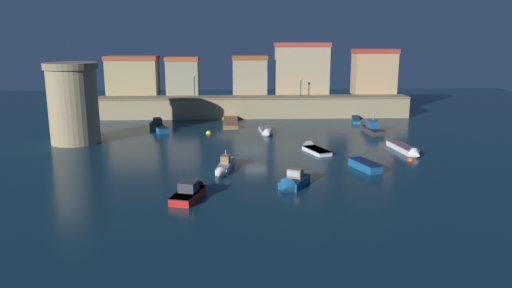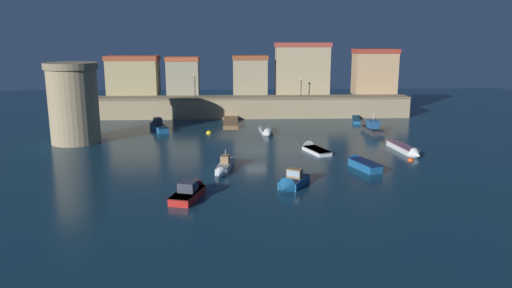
% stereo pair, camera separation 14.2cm
% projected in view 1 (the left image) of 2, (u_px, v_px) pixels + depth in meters
% --- Properties ---
extents(ground_plane, '(128.30, 128.30, 0.00)m').
position_uv_depth(ground_plane, '(256.00, 150.00, 58.40)').
color(ground_plane, '#112D3D').
extents(quay_wall, '(52.27, 4.04, 3.46)m').
position_uv_depth(quay_wall, '(250.00, 107.00, 80.66)').
color(quay_wall, '#9E8966').
rests_on(quay_wall, ground).
extents(old_town_backdrop, '(49.31, 4.87, 8.84)m').
position_uv_depth(old_town_backdrop, '(255.00, 73.00, 83.34)').
color(old_town_backdrop, tan).
rests_on(old_town_backdrop, ground).
extents(fortress_tower, '(6.53, 6.53, 10.10)m').
position_uv_depth(fortress_tower, '(73.00, 103.00, 61.35)').
color(fortress_tower, '#9E8966').
rests_on(fortress_tower, ground).
extents(pier_dock, '(2.19, 8.77, 0.70)m').
position_uv_depth(pier_dock, '(231.00, 122.00, 74.76)').
color(pier_dock, brown).
rests_on(pier_dock, ground).
extents(quay_lamp_0, '(0.32, 0.32, 3.65)m').
position_uv_depth(quay_lamp_0, '(194.00, 82.00, 79.34)').
color(quay_lamp_0, black).
rests_on(quay_lamp_0, quay_wall).
extents(quay_lamp_1, '(0.32, 0.32, 2.97)m').
position_uv_depth(quay_lamp_1, '(301.00, 84.00, 80.21)').
color(quay_lamp_1, black).
rests_on(quay_lamp_1, quay_wall).
extents(moored_boat_0, '(3.14, 5.66, 1.99)m').
position_uv_depth(moored_boat_0, '(191.00, 191.00, 41.93)').
color(moored_boat_0, red).
rests_on(moored_boat_0, ground).
extents(moored_boat_1, '(2.25, 7.41, 1.30)m').
position_uv_depth(moored_boat_1, '(406.00, 149.00, 57.24)').
color(moored_boat_1, white).
rests_on(moored_boat_1, ground).
extents(moored_boat_2, '(1.80, 6.05, 1.35)m').
position_uv_depth(moored_boat_2, '(267.00, 131.00, 67.98)').
color(moored_boat_2, silver).
rests_on(moored_boat_2, ground).
extents(moored_boat_3, '(3.08, 5.42, 1.41)m').
position_uv_depth(moored_boat_3, '(361.00, 163.00, 50.84)').
color(moored_boat_3, '#195689').
rests_on(moored_boat_3, ground).
extents(moored_boat_4, '(3.88, 6.46, 2.03)m').
position_uv_depth(moored_boat_4, '(157.00, 126.00, 70.64)').
color(moored_boat_4, '#195689').
rests_on(moored_boat_4, ground).
extents(moored_boat_5, '(2.42, 7.17, 1.05)m').
position_uv_depth(moored_boat_5, '(355.00, 118.00, 78.43)').
color(moored_boat_5, '#195689').
rests_on(moored_boat_5, ground).
extents(moored_boat_6, '(2.10, 6.60, 2.15)m').
position_uv_depth(moored_boat_6, '(224.00, 167.00, 49.58)').
color(moored_boat_6, white).
rests_on(moored_boat_6, ground).
extents(moored_boat_7, '(2.20, 6.10, 3.50)m').
position_uv_depth(moored_boat_7, '(370.00, 128.00, 69.03)').
color(moored_boat_7, '#333338').
rests_on(moored_boat_7, ground).
extents(moored_boat_8, '(3.38, 5.67, 1.59)m').
position_uv_depth(moored_boat_8, '(312.00, 149.00, 58.13)').
color(moored_boat_8, white).
rests_on(moored_boat_8, ground).
extents(moored_boat_9, '(3.69, 4.78, 2.03)m').
position_uv_depth(moored_boat_9, '(292.00, 183.00, 44.26)').
color(moored_boat_9, '#195689').
rests_on(moored_boat_9, ground).
extents(mooring_buoy_0, '(0.79, 0.79, 0.79)m').
position_uv_depth(mooring_buoy_0, '(209.00, 133.00, 68.08)').
color(mooring_buoy_0, yellow).
rests_on(mooring_buoy_0, ground).
extents(mooring_buoy_1, '(0.70, 0.70, 0.70)m').
position_uv_depth(mooring_buoy_1, '(411.00, 161.00, 53.64)').
color(mooring_buoy_1, '#EA4C19').
rests_on(mooring_buoy_1, ground).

